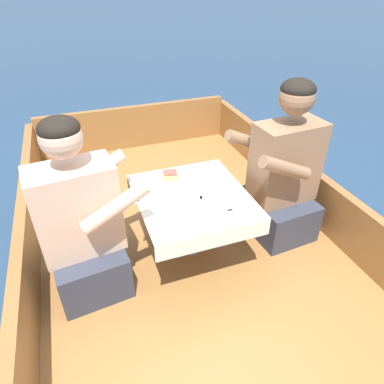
% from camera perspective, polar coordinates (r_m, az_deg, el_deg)
% --- Properties ---
extents(ground_plane, '(60.00, 60.00, 0.00)m').
position_cam_1_polar(ground_plane, '(2.40, 0.21, -15.87)').
color(ground_plane, navy).
extents(boat_deck, '(1.91, 3.37, 0.32)m').
position_cam_1_polar(boat_deck, '(2.28, 0.22, -13.26)').
color(boat_deck, '#9E6B38').
rests_on(boat_deck, ground_plane).
extents(gunwale_port, '(0.06, 3.37, 0.35)m').
position_cam_1_polar(gunwale_port, '(2.01, -25.91, -11.95)').
color(gunwale_port, '#936033').
rests_on(gunwale_port, boat_deck).
extents(gunwale_starboard, '(0.06, 3.37, 0.35)m').
position_cam_1_polar(gunwale_starboard, '(2.46, 20.91, -1.63)').
color(gunwale_starboard, '#936033').
rests_on(gunwale_starboard, boat_deck).
extents(bow_coaming, '(1.79, 0.06, 0.40)m').
position_cam_1_polar(bow_coaming, '(3.43, -9.49, 10.70)').
color(bow_coaming, '#936033').
rests_on(bow_coaming, boat_deck).
extents(cockpit_table, '(0.61, 0.68, 0.43)m').
position_cam_1_polar(cockpit_table, '(1.94, 0.00, -1.79)').
color(cockpit_table, '#B2B2B7').
rests_on(cockpit_table, boat_deck).
extents(person_port, '(0.56, 0.49, 0.98)m').
position_cam_1_polar(person_port, '(1.84, -17.82, -5.56)').
color(person_port, '#333847').
rests_on(person_port, boat_deck).
extents(person_starboard, '(0.54, 0.47, 1.01)m').
position_cam_1_polar(person_starboard, '(2.19, 14.84, 2.33)').
color(person_starboard, '#333847').
rests_on(person_starboard, boat_deck).
extents(plate_sandwich, '(0.21, 0.21, 0.01)m').
position_cam_1_polar(plate_sandwich, '(2.05, -3.64, 2.14)').
color(plate_sandwich, white).
rests_on(plate_sandwich, cockpit_table).
extents(plate_bread, '(0.18, 0.18, 0.01)m').
position_cam_1_polar(plate_bread, '(1.86, -2.32, -1.49)').
color(plate_bread, white).
rests_on(plate_bread, cockpit_table).
extents(sandwich, '(0.11, 0.10, 0.05)m').
position_cam_1_polar(sandwich, '(2.04, -3.67, 2.80)').
color(sandwich, tan).
rests_on(sandwich, plate_sandwich).
extents(bowl_port_near, '(0.14, 0.14, 0.04)m').
position_cam_1_polar(bowl_port_near, '(1.94, 2.78, 0.79)').
color(bowl_port_near, white).
rests_on(bowl_port_near, cockpit_table).
extents(bowl_starboard_near, '(0.12, 0.12, 0.04)m').
position_cam_1_polar(bowl_starboard_near, '(1.82, 4.88, -1.67)').
color(bowl_starboard_near, white).
rests_on(bowl_starboard_near, cockpit_table).
extents(coffee_cup_port, '(0.09, 0.07, 0.06)m').
position_cam_1_polar(coffee_cup_port, '(1.68, -1.38, -4.52)').
color(coffee_cup_port, white).
rests_on(coffee_cup_port, cockpit_table).
extents(coffee_cup_starboard, '(0.11, 0.08, 0.06)m').
position_cam_1_polar(coffee_cup_starboard, '(2.11, 3.58, 4.01)').
color(coffee_cup_starboard, white).
rests_on(coffee_cup_starboard, cockpit_table).
extents(utensil_knife_starboard, '(0.15, 0.10, 0.00)m').
position_cam_1_polar(utensil_knife_starboard, '(1.91, -7.85, -0.86)').
color(utensil_knife_starboard, silver).
rests_on(utensil_knife_starboard, cockpit_table).
extents(utensil_fork_starboard, '(0.17, 0.05, 0.00)m').
position_cam_1_polar(utensil_fork_starboard, '(1.81, 7.84, -2.93)').
color(utensil_fork_starboard, silver).
rests_on(utensil_fork_starboard, cockpit_table).
extents(utensil_spoon_center, '(0.17, 0.06, 0.01)m').
position_cam_1_polar(utensil_spoon_center, '(2.11, -8.93, 2.63)').
color(utensil_spoon_center, silver).
rests_on(utensil_spoon_center, cockpit_table).
extents(utensil_fork_port, '(0.06, 0.17, 0.00)m').
position_cam_1_polar(utensil_fork_port, '(1.84, 1.69, -1.87)').
color(utensil_fork_port, silver).
rests_on(utensil_fork_port, cockpit_table).
extents(utensil_spoon_starboard, '(0.17, 0.07, 0.01)m').
position_cam_1_polar(utensil_spoon_starboard, '(2.07, 0.14, 2.46)').
color(utensil_spoon_starboard, silver).
rests_on(utensil_spoon_starboard, cockpit_table).
extents(utensil_knife_port, '(0.14, 0.11, 0.00)m').
position_cam_1_polar(utensil_knife_port, '(1.86, -7.31, -1.84)').
color(utensil_knife_port, silver).
rests_on(utensil_knife_port, cockpit_table).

